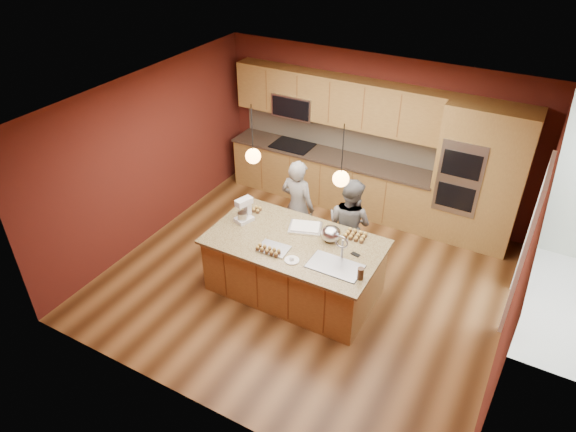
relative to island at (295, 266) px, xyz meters
The scene contains 24 objects.
floor 0.53m from the island, 86.43° to the left, with size 5.50×5.50×0.00m, color #432611.
ceiling 2.27m from the island, 86.43° to the left, with size 5.50×5.50×0.00m, color silver.
wall_back 2.92m from the island, 89.64° to the left, with size 5.50×5.50×0.00m, color #531C15.
wall_front 2.40m from the island, 89.55° to the right, with size 5.50×5.50×0.00m, color #531C15.
wall_left 2.89m from the island, behind, with size 5.00×5.00×0.00m, color #531C15.
wall_right 2.92m from the island, ahead, with size 5.00×5.00×0.00m, color #531C15.
cabinet_run 2.67m from the island, 104.68° to the left, with size 3.74×0.64×2.30m.
oven_column 3.18m from the island, 53.04° to the left, with size 1.30×0.62×2.30m.
doorway_trim 3.01m from the island, 21.49° to the left, with size 0.08×1.11×2.20m, color white, non-canonical shape.
pendant_left 1.68m from the island, behind, with size 0.20×0.20×0.80m.
pendant_right 1.67m from the island, ahead, with size 0.20×0.20×0.80m.
island is the anchor object (origin of this frame).
person_left 1.08m from the island, 116.40° to the left, with size 0.57×0.37×1.56m, color black.
person_right 1.05m from the island, 66.15° to the left, with size 0.72×0.56×1.48m, color slate.
stand_mixer 1.06m from the island, behind, with size 0.26×0.30×0.36m.
sheet_cake 0.56m from the island, 93.63° to the left, with size 0.54×0.47×0.05m.
cooling_rack 0.55m from the island, 119.77° to the right, with size 0.40×0.29×0.02m, color #9FA1A6.
mixing_bowl 0.72m from the island, 31.61° to the left, with size 0.27×0.27×0.23m, color silver.
plate 0.61m from the island, 68.09° to the right, with size 0.19×0.19×0.01m, color white.
tumbler 1.21m from the island, 15.77° to the right, with size 0.08×0.08×0.16m, color #392313.
phone 0.94m from the island, ahead, with size 0.12×0.06×0.01m, color black.
cupcakes_left 1.04m from the island, 155.59° to the left, with size 0.14×0.14×0.06m, color #B28C3B, non-canonical shape.
cupcakes_rack 0.65m from the island, 116.40° to the right, with size 0.35×0.14×0.06m, color #B28C3B, non-canonical shape.
cupcakes_right 0.95m from the island, 35.42° to the left, with size 0.32×0.24×0.07m, color #B28C3B, non-canonical shape.
Camera 1 is at (2.60, -5.24, 4.98)m, focal length 32.00 mm.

